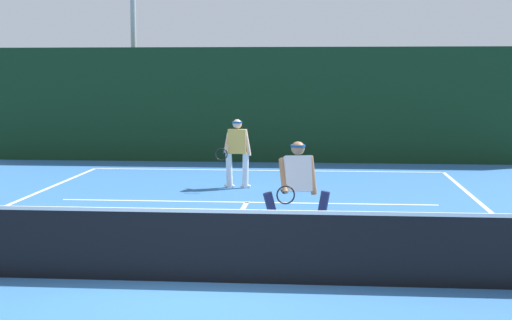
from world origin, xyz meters
name	(u,v)px	position (x,y,z in m)	size (l,w,h in m)	color
ground_plane	(199,282)	(0.00, 0.00, 0.00)	(80.00, 80.00, 0.00)	#2F65A2
court_line_baseline_far	(266,170)	(0.00, 11.64, 0.00)	(9.81, 0.10, 0.01)	white
court_line_service	(247,202)	(0.00, 6.29, 0.00)	(8.00, 0.10, 0.01)	white
court_line_centre	(229,232)	(0.00, 3.20, 0.00)	(0.10, 6.40, 0.01)	white
tennis_net	(199,244)	(0.00, 0.00, 0.50)	(10.75, 0.09, 1.12)	#1E4723
player_near	(297,187)	(1.20, 2.57, 0.90)	(1.11, 0.89, 1.64)	#1E234C
player_far	(237,150)	(-0.44, 8.32, 0.90)	(0.79, 0.88, 1.64)	silver
tennis_ball	(160,225)	(-1.29, 3.56, 0.03)	(0.07, 0.07, 0.07)	#D1E033
tennis_ball_extra	(420,242)	(3.17, 2.58, 0.03)	(0.07, 0.07, 0.07)	#D1E033
back_fence_windscreen	(271,105)	(0.00, 13.68, 1.75)	(17.23, 0.12, 3.50)	black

